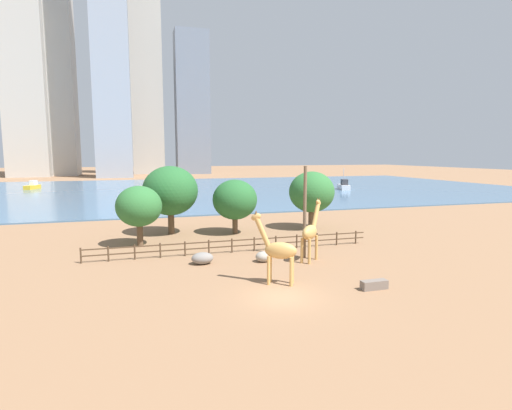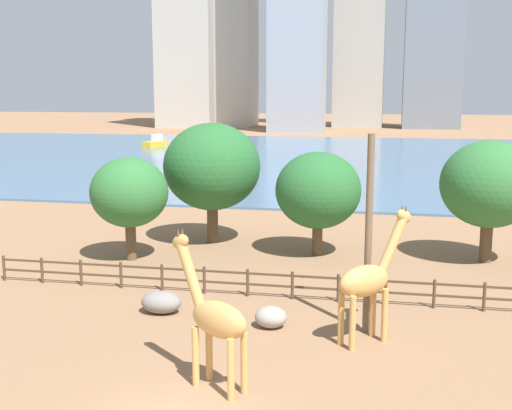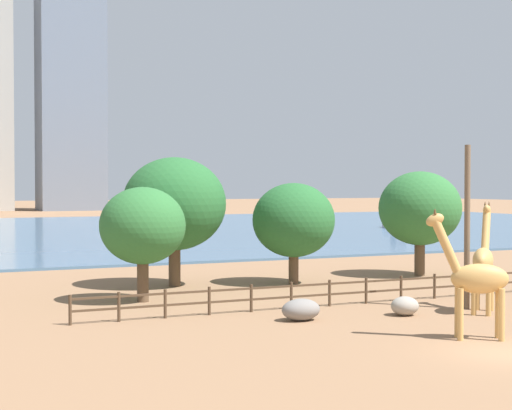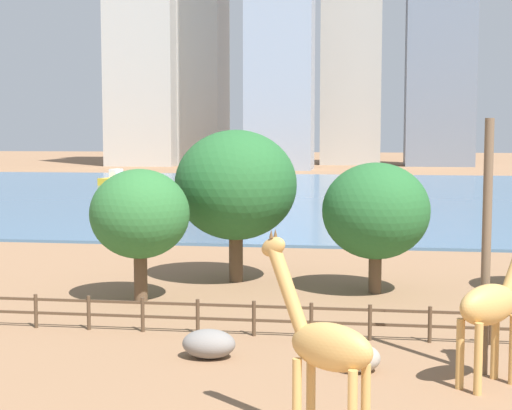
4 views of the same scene
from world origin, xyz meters
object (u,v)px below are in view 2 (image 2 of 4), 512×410
at_px(boulder_near_fence, 161,302).
at_px(tree_center_broad, 212,167).
at_px(utility_pole, 369,235).
at_px(tree_left_small, 318,191).
at_px(giraffe_tall, 368,280).
at_px(boat_ferry, 155,143).
at_px(giraffe_companion, 215,318).
at_px(boulder_by_pole, 271,317).
at_px(tree_left_large, 489,185).
at_px(tree_right_tall, 129,193).

relative_size(boulder_near_fence, tree_center_broad, 0.23).
xyz_separation_m(utility_pole, tree_left_small, (-3.24, 11.86, -0.11)).
bearing_deg(giraffe_tall, tree_left_small, 59.91).
xyz_separation_m(boulder_near_fence, boat_ferry, (-29.99, 79.94, 0.45)).
xyz_separation_m(giraffe_companion, boulder_by_pole, (0.77, 5.68, -1.93)).
bearing_deg(utility_pole, tree_left_large, 63.09).
bearing_deg(boulder_by_pole, utility_pole, 4.74).
bearing_deg(giraffe_tall, tree_center_broad, 80.01).
relative_size(tree_center_broad, tree_left_small, 1.25).
bearing_deg(tree_right_tall, utility_pole, -32.66).
xyz_separation_m(giraffe_tall, utility_pole, (-0.07, 1.09, 1.48)).
distance_m(giraffe_companion, boat_ferry, 92.89).
bearing_deg(boulder_near_fence, tree_left_small, 64.32).
xyz_separation_m(boulder_near_fence, boulder_by_pole, (4.94, -0.76, -0.05)).
distance_m(tree_center_broad, boat_ferry, 72.62).
height_order(utility_pole, tree_left_small, utility_pole).
xyz_separation_m(utility_pole, boat_ferry, (-38.71, 80.38, -3.00)).
xyz_separation_m(boulder_near_fence, tree_left_small, (5.49, 11.41, 3.34)).
bearing_deg(tree_right_tall, boulder_near_fence, -59.86).
relative_size(giraffe_tall, boat_ferry, 0.99).
relative_size(tree_center_broad, boat_ferry, 1.45).
xyz_separation_m(giraffe_companion, utility_pole, (4.55, 5.99, 1.57)).
height_order(giraffe_tall, utility_pole, utility_pole).
distance_m(tree_left_large, boat_ferry, 81.72).
relative_size(tree_left_small, boat_ferry, 1.16).
distance_m(boulder_near_fence, boulder_by_pole, 5.00).
xyz_separation_m(giraffe_tall, tree_center_broad, (-10.16, 14.83, 2.37)).
xyz_separation_m(giraffe_tall, boat_ferry, (-38.78, 81.47, -1.52)).
xyz_separation_m(giraffe_tall, boulder_by_pole, (-3.85, 0.77, -2.02)).
xyz_separation_m(giraffe_tall, tree_left_small, (-3.30, 12.95, 1.37)).
relative_size(tree_left_large, tree_right_tall, 1.17).
distance_m(utility_pole, tree_center_broad, 17.08).
bearing_deg(giraffe_tall, giraffe_companion, -177.70).
height_order(giraffe_companion, boulder_by_pole, giraffe_companion).
height_order(giraffe_companion, tree_right_tall, tree_right_tall).
height_order(boulder_near_fence, tree_center_broad, tree_center_broad).
height_order(tree_left_large, tree_right_tall, tree_left_large).
xyz_separation_m(boulder_near_fence, tree_center_broad, (-1.37, 13.30, 4.34)).
height_order(tree_left_small, boat_ferry, tree_left_small).
relative_size(boulder_near_fence, tree_right_tall, 0.30).
bearing_deg(boulder_near_fence, boat_ferry, 110.56).
relative_size(giraffe_tall, tree_center_broad, 0.68).
bearing_deg(utility_pole, boulder_by_pole, -175.26).
height_order(giraffe_companion, tree_left_small, tree_left_small).
xyz_separation_m(tree_left_large, boat_ferry, (-44.90, 68.19, -3.46)).
height_order(giraffe_tall, tree_left_small, tree_left_small).
xyz_separation_m(tree_center_broad, tree_left_small, (6.86, -1.89, -1.00)).
bearing_deg(tree_left_large, giraffe_companion, -120.58).
height_order(boulder_by_pole, boat_ferry, boat_ferry).
bearing_deg(boulder_by_pole, giraffe_companion, -97.73).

